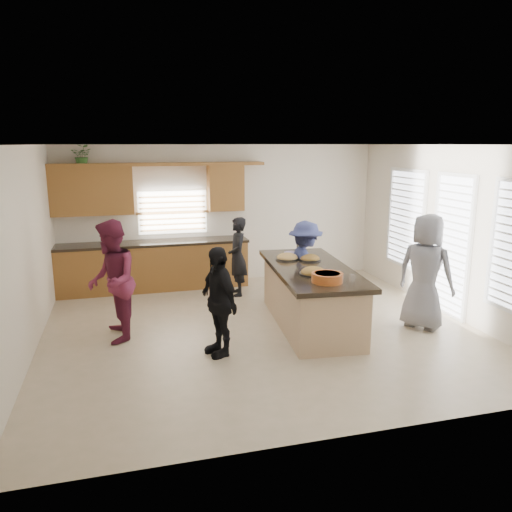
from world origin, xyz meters
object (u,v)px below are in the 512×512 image
object	(u,v)px
woman_left_front	(218,301)
salad_bowl	(327,277)
island	(310,298)
woman_left_back	(238,257)
woman_right_front	(425,272)
woman_right_back	(305,267)
woman_left_mid	(112,281)

from	to	relation	value
woman_left_front	salad_bowl	bearing A→B (deg)	67.70
island	salad_bowl	size ratio (longest dim) A/B	6.46
salad_bowl	woman_left_back	distance (m)	2.84
woman_right_front	salad_bowl	bearing A→B (deg)	66.19
woman_left_back	salad_bowl	bearing A→B (deg)	17.69
salad_bowl	woman_right_front	distance (m)	1.79
woman_right_back	salad_bowl	bearing A→B (deg)	176.24
island	woman_left_mid	bearing A→B (deg)	-178.06
island	woman_left_front	size ratio (longest dim) A/B	1.86
woman_left_mid	woman_left_front	bearing A→B (deg)	56.36
salad_bowl	woman_left_front	distance (m)	1.53
woman_left_front	woman_left_back	bearing A→B (deg)	145.23
island	woman_left_back	size ratio (longest dim) A/B	1.88
woman_left_mid	woman_right_back	world-z (taller)	woman_left_mid
woman_left_back	island	bearing A→B (deg)	26.16
woman_left_mid	woman_right_front	size ratio (longest dim) A/B	0.99
woman_left_mid	island	bearing A→B (deg)	85.96
island	woman_left_front	distance (m)	1.78
island	woman_left_mid	world-z (taller)	woman_left_mid
island	woman_right_front	distance (m)	1.80
woman_left_front	woman_right_back	distance (m)	2.21
woman_left_back	woman_left_front	distance (m)	2.74
island	woman_right_back	xyz separation A→B (m)	(0.14, 0.63, 0.33)
woman_left_back	woman_left_mid	size ratio (longest dim) A/B	0.84
woman_left_back	woman_left_front	bearing A→B (deg)	-13.59
island	woman_left_mid	xyz separation A→B (m)	(-2.98, 0.18, 0.43)
woman_left_back	woman_right_front	distance (m)	3.42
salad_bowl	woman_left_mid	size ratio (longest dim) A/B	0.24
salad_bowl	woman_left_back	size ratio (longest dim) A/B	0.29
woman_left_back	woman_right_back	bearing A→B (deg)	39.90
woman_left_back	woman_left_front	size ratio (longest dim) A/B	0.99
island	woman_left_back	bearing A→B (deg)	116.67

